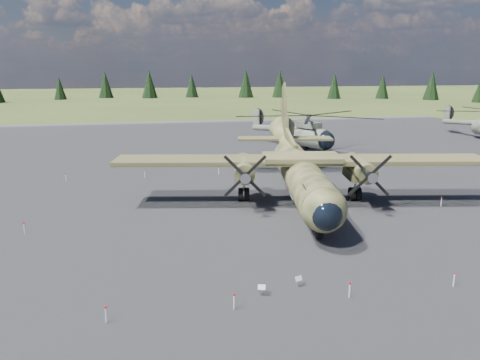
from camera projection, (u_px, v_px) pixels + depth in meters
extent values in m
plane|color=#59632C|center=(251.00, 219.00, 36.37)|extent=(500.00, 500.00, 0.00)
cube|color=#56555A|center=(228.00, 188.00, 45.89)|extent=(120.00, 120.00, 0.04)
cylinder|color=#374123|center=(302.00, 176.00, 39.72)|extent=(6.66, 19.89, 3.06)
sphere|color=#374123|center=(324.00, 210.00, 30.16)|extent=(3.50, 3.50, 3.00)
sphere|color=black|center=(326.00, 214.00, 29.59)|extent=(2.57, 2.57, 2.20)
cube|color=black|center=(320.00, 191.00, 31.67)|extent=(2.47, 2.12, 0.60)
cone|color=#374123|center=(285.00, 140.00, 51.99)|extent=(4.34, 7.94, 4.60)
cube|color=#A1A4A6|center=(300.00, 187.00, 41.08)|extent=(3.26, 6.83, 0.55)
cube|color=#373D20|center=(301.00, 160.00, 39.96)|extent=(31.82, 9.53, 0.38)
cube|color=#374123|center=(301.00, 157.00, 39.90)|extent=(7.17, 5.08, 0.38)
cylinder|color=#374123|center=(244.00, 168.00, 39.69)|extent=(2.66, 5.89, 1.64)
cube|color=#374123|center=(244.00, 174.00, 40.71)|extent=(2.30, 3.95, 0.87)
cone|color=gray|center=(245.00, 177.00, 36.24)|extent=(1.00, 1.12, 0.83)
cylinder|color=black|center=(244.00, 194.00, 41.14)|extent=(1.17, 1.36, 1.20)
cylinder|color=#374123|center=(359.00, 168.00, 39.87)|extent=(2.66, 5.89, 1.64)
cube|color=#374123|center=(356.00, 173.00, 40.88)|extent=(2.30, 3.95, 0.87)
cone|color=gray|center=(371.00, 177.00, 36.41)|extent=(1.00, 1.12, 0.83)
cylinder|color=black|center=(355.00, 194.00, 41.31)|extent=(1.17, 1.36, 1.20)
cube|color=#374123|center=(290.00, 139.00, 47.80)|extent=(1.83, 8.17, 1.83)
cube|color=#373D20|center=(285.00, 139.00, 52.50)|extent=(10.75, 4.31, 0.24)
cylinder|color=gray|center=(320.00, 220.00, 31.70)|extent=(0.18, 0.18, 0.98)
cylinder|color=black|center=(319.00, 231.00, 31.88)|extent=(0.57, 1.07, 1.02)
cylinder|color=slate|center=(306.00, 137.00, 65.70)|extent=(5.42, 8.24, 2.71)
sphere|color=black|center=(326.00, 141.00, 62.55)|extent=(3.24, 3.24, 2.49)
sphere|color=slate|center=(289.00, 134.00, 68.85)|extent=(3.24, 3.24, 2.49)
cube|color=slate|center=(309.00, 125.00, 64.94)|extent=(3.00, 3.90, 0.81)
cylinder|color=gray|center=(309.00, 119.00, 64.75)|extent=(0.51, 0.51, 1.08)
cylinder|color=slate|center=(272.00, 128.00, 72.05)|extent=(4.29, 8.92, 1.55)
cube|color=slate|center=(257.00, 117.00, 75.02)|extent=(0.79, 1.50, 2.60)
cylinder|color=black|center=(258.00, 117.00, 75.23)|extent=(1.11, 2.64, 2.82)
cylinder|color=black|center=(322.00, 151.00, 63.43)|extent=(0.56, 0.80, 0.74)
cylinder|color=black|center=(292.00, 148.00, 66.33)|extent=(0.62, 0.93, 0.87)
cylinder|color=gray|center=(292.00, 144.00, 66.20)|extent=(0.20, 0.20, 1.57)
cylinder|color=black|center=(307.00, 146.00, 67.90)|extent=(0.62, 0.93, 0.87)
cylinder|color=gray|center=(308.00, 142.00, 67.77)|extent=(0.20, 0.20, 1.57)
sphere|color=slate|center=(479.00, 127.00, 77.70)|extent=(2.57, 2.57, 2.36)
cylinder|color=slate|center=(462.00, 122.00, 81.19)|extent=(1.70, 8.79, 1.47)
cube|color=slate|center=(447.00, 113.00, 84.45)|extent=(0.36, 1.45, 2.46)
cylinder|color=black|center=(449.00, 113.00, 84.56)|extent=(0.32, 2.66, 2.66)
cube|color=gray|center=(261.00, 291.00, 24.10)|extent=(0.09, 0.09, 0.49)
cube|color=white|center=(262.00, 287.00, 24.00)|extent=(0.42, 0.28, 0.27)
cube|color=gray|center=(298.00, 282.00, 25.10)|extent=(0.09, 0.09, 0.48)
cube|color=white|center=(299.00, 278.00, 25.00)|extent=(0.42, 0.28, 0.27)
cylinder|color=white|center=(106.00, 315.00, 21.45)|extent=(0.07, 0.07, 0.80)
cylinder|color=red|center=(105.00, 307.00, 21.36)|extent=(0.12, 0.12, 0.10)
cylinder|color=white|center=(234.00, 302.00, 22.63)|extent=(0.07, 0.07, 0.80)
cylinder|color=red|center=(234.00, 295.00, 22.54)|extent=(0.12, 0.12, 0.10)
cylinder|color=white|center=(350.00, 290.00, 23.82)|extent=(0.07, 0.07, 0.80)
cylinder|color=red|center=(350.00, 283.00, 23.72)|extent=(0.12, 0.12, 0.10)
cylinder|color=white|center=(454.00, 280.00, 25.00)|extent=(0.07, 0.07, 0.80)
cylinder|color=red|center=(455.00, 273.00, 24.91)|extent=(0.12, 0.12, 0.10)
cylinder|color=white|center=(66.00, 177.00, 48.35)|extent=(0.07, 0.07, 0.80)
cylinder|color=red|center=(66.00, 174.00, 48.26)|extent=(0.12, 0.12, 0.10)
cylinder|color=white|center=(145.00, 174.00, 49.93)|extent=(0.07, 0.07, 0.80)
cylinder|color=red|center=(145.00, 170.00, 49.84)|extent=(0.12, 0.12, 0.10)
cylinder|color=white|center=(219.00, 171.00, 51.51)|extent=(0.07, 0.07, 0.80)
cylinder|color=red|center=(219.00, 167.00, 51.42)|extent=(0.12, 0.12, 0.10)
cylinder|color=white|center=(288.00, 168.00, 53.09)|extent=(0.07, 0.07, 0.80)
cylinder|color=red|center=(288.00, 164.00, 52.99)|extent=(0.12, 0.12, 0.10)
cylinder|color=white|center=(354.00, 165.00, 54.67)|extent=(0.07, 0.07, 0.80)
cylinder|color=red|center=(354.00, 161.00, 54.57)|extent=(0.12, 0.12, 0.10)
cylinder|color=white|center=(24.00, 228.00, 33.02)|extent=(0.07, 0.07, 0.80)
cylinder|color=red|center=(24.00, 223.00, 32.93)|extent=(0.12, 0.12, 0.10)
cylinder|color=white|center=(441.00, 202.00, 39.53)|extent=(0.07, 0.07, 0.80)
cylinder|color=red|center=(442.00, 197.00, 39.44)|extent=(0.12, 0.12, 0.10)
cone|color=black|center=(479.00, 91.00, 158.26)|extent=(4.32, 4.32, 7.71)
cone|color=black|center=(432.00, 85.00, 171.20)|extent=(5.87, 5.87, 10.48)
cone|color=black|center=(383.00, 86.00, 178.20)|extent=(5.22, 5.22, 9.32)
cone|color=black|center=(334.00, 86.00, 177.58)|extent=(5.50, 5.50, 9.82)
cone|color=black|center=(280.00, 84.00, 186.04)|extent=(6.02, 6.02, 10.74)
cone|color=black|center=(246.00, 83.00, 185.11)|extent=(6.13, 6.13, 10.95)
cone|color=black|center=(192.00, 85.00, 186.04)|extent=(5.17, 5.17, 9.24)
cone|color=black|center=(149.00, 84.00, 181.24)|extent=(6.03, 6.03, 10.77)
cone|color=black|center=(105.00, 85.00, 182.35)|extent=(5.66, 5.66, 10.11)
cone|color=black|center=(60.00, 88.00, 172.47)|extent=(4.55, 4.55, 8.13)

